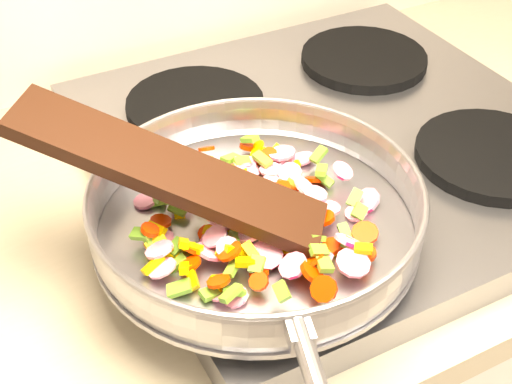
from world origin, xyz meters
name	(u,v)px	position (x,y,z in m)	size (l,w,h in m)	color
cooktop	(335,146)	(-0.70, 1.67, 0.92)	(0.60, 0.60, 0.04)	#939399
grate_fl	(298,225)	(-0.84, 1.52, 0.95)	(0.19, 0.19, 0.02)	black
grate_fr	(492,155)	(-0.56, 1.52, 0.95)	(0.19, 0.19, 0.02)	black
grate_bl	(195,105)	(-0.84, 1.81, 0.95)	(0.19, 0.19, 0.02)	black
grate_br	(364,59)	(-0.56, 1.81, 0.95)	(0.19, 0.19, 0.02)	black
saute_pan	(256,208)	(-0.89, 1.53, 0.99)	(0.39, 0.55, 0.06)	#9E9EA5
vegetable_heap	(255,214)	(-0.89, 1.54, 0.98)	(0.28, 0.28, 0.04)	#DC1554
wooden_spatula	(170,171)	(-0.97, 1.57, 1.03)	(0.33, 0.08, 0.02)	black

